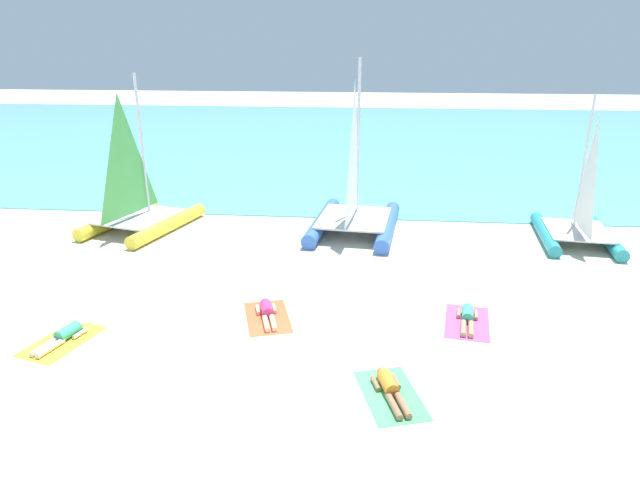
% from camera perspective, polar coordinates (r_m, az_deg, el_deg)
% --- Properties ---
extents(ground_plane, '(120.00, 120.00, 0.00)m').
position_cam_1_polar(ground_plane, '(21.81, 1.32, 1.59)').
color(ground_plane, beige).
extents(ocean_water, '(120.00, 40.00, 0.05)m').
position_cam_1_polar(ocean_water, '(42.05, 3.51, 10.48)').
color(ocean_water, '#5BB2C1').
rests_on(ocean_water, ground).
extents(sailboat_blue, '(3.57, 5.12, 6.30)m').
position_cam_1_polar(sailboat_blue, '(20.74, 3.57, 3.30)').
color(sailboat_blue, blue).
rests_on(sailboat_blue, ground).
extents(sailboat_yellow, '(3.87, 4.99, 5.75)m').
position_cam_1_polar(sailboat_yellow, '(22.13, -18.16, 3.18)').
color(sailboat_yellow, yellow).
rests_on(sailboat_yellow, ground).
extents(sailboat_teal, '(2.90, 4.18, 5.14)m').
position_cam_1_polar(sailboat_teal, '(21.69, 25.11, 1.69)').
color(sailboat_teal, teal).
rests_on(sailboat_teal, ground).
extents(towel_leftmost, '(1.56, 2.12, 0.01)m').
position_cam_1_polar(towel_leftmost, '(14.91, -25.03, -9.43)').
color(towel_leftmost, yellow).
rests_on(towel_leftmost, ground).
extents(sunbather_leftmost, '(0.79, 1.55, 0.30)m').
position_cam_1_polar(sunbather_leftmost, '(14.89, -24.92, -8.90)').
color(sunbather_leftmost, '#3FB28C').
rests_on(sunbather_leftmost, towel_leftmost).
extents(towel_center_left, '(1.61, 2.14, 0.01)m').
position_cam_1_polar(towel_center_left, '(14.69, -5.43, -7.93)').
color(towel_center_left, '#EA5933').
rests_on(towel_center_left, ground).
extents(sunbather_center_left, '(0.83, 1.54, 0.30)m').
position_cam_1_polar(sunbather_center_left, '(14.69, -5.47, -7.38)').
color(sunbather_center_left, '#D83372').
rests_on(sunbather_center_left, towel_center_left).
extents(towel_center_right, '(1.61, 2.14, 0.01)m').
position_cam_1_polar(towel_center_right, '(11.82, 7.31, -15.57)').
color(towel_center_right, '#4CB266').
rests_on(towel_center_right, ground).
extents(sunbather_center_right, '(0.82, 1.54, 0.30)m').
position_cam_1_polar(sunbather_center_right, '(11.80, 7.23, -14.89)').
color(sunbather_center_right, orange).
rests_on(sunbather_center_right, towel_center_right).
extents(towel_rightmost, '(1.38, 2.05, 0.01)m').
position_cam_1_polar(towel_rightmost, '(14.86, 14.93, -8.21)').
color(towel_rightmost, '#D84C99').
rests_on(towel_rightmost, ground).
extents(sunbather_rightmost, '(0.64, 1.57, 0.30)m').
position_cam_1_polar(sunbather_rightmost, '(14.87, 14.98, -7.66)').
color(sunbather_rightmost, '#3FB28C').
rests_on(sunbather_rightmost, towel_rightmost).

